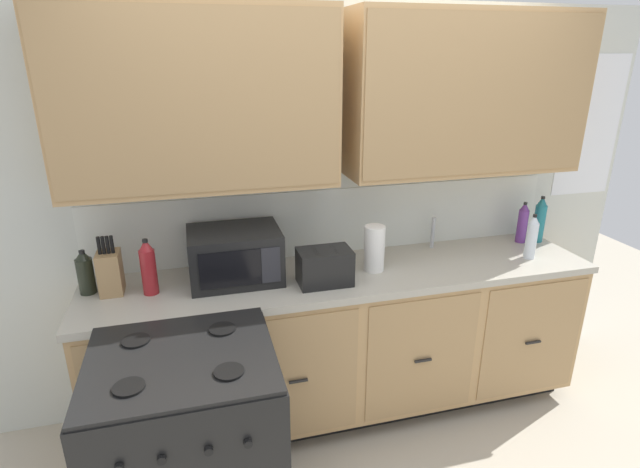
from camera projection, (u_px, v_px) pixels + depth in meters
The scene contains 14 objects.
ground_plane at pixel (359, 441), 2.83m from camera, with size 8.00×8.00×0.00m, color #B2A893.
wall_unit at pixel (338, 144), 2.73m from camera, with size 4.02×0.40×2.36m.
counter_run at pixel (345, 341), 2.94m from camera, with size 2.85×0.64×0.93m.
stove_range at pixel (191, 449), 2.15m from camera, with size 0.76×0.68×0.95m.
microwave at pixel (235, 255), 2.64m from camera, with size 0.48×0.37×0.28m.
toaster at pixel (325, 267), 2.61m from camera, with size 0.28×0.18×0.19m.
knife_block at pixel (110, 272), 2.50m from camera, with size 0.11×0.14×0.31m.
sink_faucet at pixel (433, 232), 3.09m from camera, with size 0.02×0.02×0.20m, color #B2B5BA.
paper_towel_roll at pixel (374, 248), 2.76m from camera, with size 0.12×0.12×0.26m, color white.
bottle_violet at pixel (523, 223), 3.17m from camera, with size 0.06×0.06×0.27m.
bottle_clear at pixel (532, 237), 2.92m from camera, with size 0.06×0.06×0.27m.
bottle_red at pixel (148, 267), 2.48m from camera, with size 0.08×0.08×0.29m.
bottle_dark at pixel (85, 272), 2.50m from camera, with size 0.08×0.08×0.23m.
bottle_teal at pixel (540, 220), 3.18m from camera, with size 0.07×0.07×0.30m.
Camera 1 is at (-0.80, -2.11, 2.09)m, focal length 27.83 mm.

